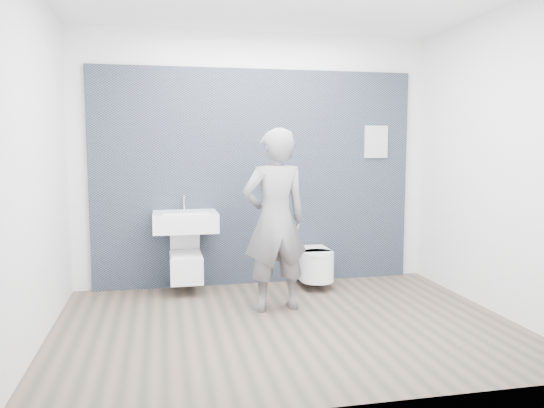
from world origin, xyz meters
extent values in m
plane|color=brown|center=(0.00, 0.00, 0.00)|extent=(4.00, 4.00, 0.00)
plane|color=silver|center=(0.00, 1.50, 1.40)|extent=(4.00, 0.00, 4.00)
plane|color=silver|center=(0.00, -1.50, 1.40)|extent=(4.00, 0.00, 4.00)
plane|color=silver|center=(-2.00, 0.00, 1.40)|extent=(0.00, 3.00, 3.00)
plane|color=silver|center=(2.00, 0.00, 1.40)|extent=(0.00, 3.00, 3.00)
cube|color=black|center=(0.00, 1.47, 0.00)|extent=(3.60, 0.06, 2.40)
cube|color=white|center=(-0.81, 1.19, 0.77)|extent=(0.67, 0.50, 0.20)
cube|color=silver|center=(-0.81, 1.17, 0.86)|extent=(0.47, 0.33, 0.03)
cylinder|color=silver|center=(-0.81, 1.38, 0.95)|extent=(0.02, 0.02, 0.17)
cylinder|color=silver|center=(-0.81, 1.33, 1.02)|extent=(0.02, 0.11, 0.02)
cylinder|color=silver|center=(-0.81, 1.42, 0.60)|extent=(0.04, 0.04, 0.13)
cube|color=white|center=(-0.81, 1.20, 0.27)|extent=(0.33, 0.48, 0.28)
cylinder|color=silver|center=(-0.81, 1.16, 0.40)|extent=(0.24, 0.24, 0.03)
cube|color=white|center=(-0.81, 1.16, 0.43)|extent=(0.32, 0.39, 0.02)
cube|color=white|center=(-0.81, 1.34, 0.61)|extent=(0.32, 0.13, 0.34)
cube|color=silver|center=(-0.81, 1.41, 0.17)|extent=(0.09, 0.06, 0.08)
cube|color=white|center=(0.59, 1.23, 0.25)|extent=(0.36, 0.42, 0.30)
cylinder|color=white|center=(0.59, 1.02, 0.25)|extent=(0.36, 0.36, 0.30)
cube|color=white|center=(0.59, 1.20, 0.41)|extent=(0.34, 0.40, 0.03)
cylinder|color=white|center=(0.59, 1.00, 0.41)|extent=(0.34, 0.34, 0.03)
cube|color=silver|center=(0.59, 1.41, 0.14)|extent=(0.10, 0.06, 0.08)
cube|color=white|center=(1.41, 1.43, 0.00)|extent=(0.28, 0.03, 0.37)
imported|color=slate|center=(0.00, 0.44, 0.86)|extent=(0.68, 0.49, 1.72)
camera|label=1|loc=(-1.05, -4.38, 1.57)|focal=35.00mm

